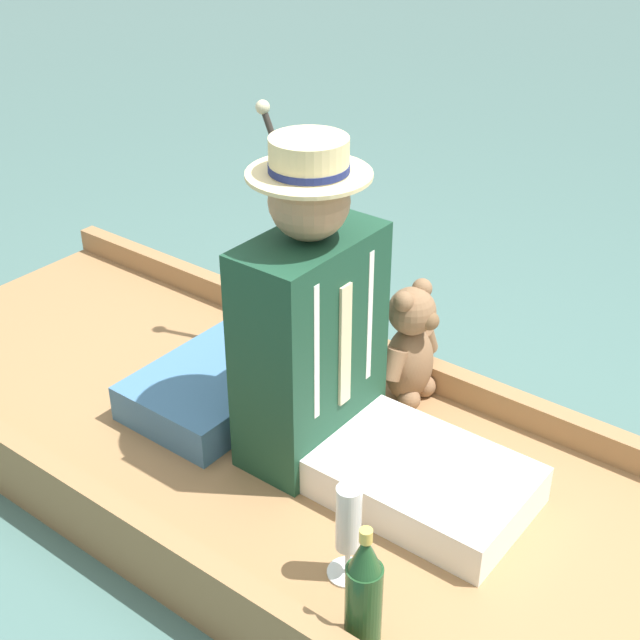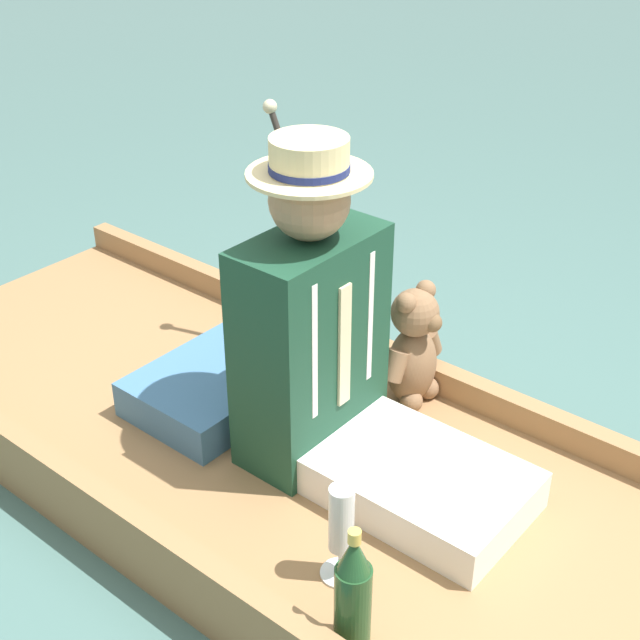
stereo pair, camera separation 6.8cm
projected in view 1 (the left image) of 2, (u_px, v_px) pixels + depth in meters
ground_plane at (329, 504)px, 2.50m from camera, size 16.00×16.00×0.00m
punt_boat at (329, 484)px, 2.46m from camera, size 1.08×3.24×0.22m
seat_cushion at (220, 385)px, 2.68m from camera, size 0.53×0.37×0.11m
seated_person at (336, 357)px, 2.32m from camera, size 0.42×0.80×0.90m
teddy_bear at (411, 347)px, 2.63m from camera, size 0.27×0.16×0.39m
wine_glass at (348, 523)px, 2.02m from camera, size 0.10×0.10×0.26m
walking_cane at (300, 217)px, 2.73m from camera, size 0.04×0.38×0.82m
champagne_bottle at (364, 592)px, 1.86m from camera, size 0.08×0.08×0.32m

